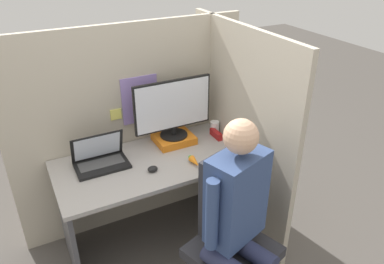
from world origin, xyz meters
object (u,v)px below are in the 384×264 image
at_px(monitor, 173,107).
at_px(office_chair, 229,230).
at_px(coffee_mug, 215,127).
at_px(carrot_toy, 195,162).
at_px(paper_box, 174,139).
at_px(stapler, 216,134).
at_px(person, 238,216).
at_px(laptop, 101,159).

relative_size(monitor, office_chair, 0.60).
bearing_deg(coffee_mug, carrot_toy, -135.85).
distance_m(paper_box, office_chair, 0.85).
bearing_deg(monitor, coffee_mug, -1.51).
bearing_deg(office_chair, stapler, 65.85).
bearing_deg(person, carrot_toy, 85.34).
xyz_separation_m(stapler, person, (-0.38, -0.88, 0.01)).
height_order(monitor, stapler, monitor).
bearing_deg(carrot_toy, coffee_mug, 44.15).
xyz_separation_m(stapler, coffee_mug, (0.03, 0.08, 0.02)).
xyz_separation_m(paper_box, monitor, (0.00, 0.00, 0.26)).
height_order(monitor, carrot_toy, monitor).
distance_m(paper_box, coffee_mug, 0.35).
bearing_deg(office_chair, monitor, 89.59).
bearing_deg(coffee_mug, office_chair, -114.00).
xyz_separation_m(monitor, carrot_toy, (-0.01, -0.36, -0.26)).
distance_m(stapler, person, 0.96).
distance_m(carrot_toy, person, 0.61).
height_order(office_chair, person, person).
height_order(paper_box, person, person).
relative_size(carrot_toy, office_chair, 0.13).
bearing_deg(coffee_mug, stapler, -112.64).
bearing_deg(laptop, paper_box, 6.46).
xyz_separation_m(paper_box, stapler, (0.32, -0.09, -0.00)).
xyz_separation_m(monitor, person, (-0.06, -0.97, -0.25)).
bearing_deg(office_chair, person, -108.48).
bearing_deg(monitor, office_chair, -90.41).
distance_m(paper_box, laptop, 0.58).
height_order(paper_box, coffee_mug, coffee_mug).
height_order(paper_box, monitor, monitor).
height_order(monitor, coffee_mug, monitor).
xyz_separation_m(monitor, stapler, (0.32, -0.09, -0.26)).
distance_m(carrot_toy, office_chair, 0.52).
relative_size(paper_box, person, 0.21).
relative_size(person, coffee_mug, 14.43).
bearing_deg(stapler, coffee_mug, 67.36).
distance_m(person, coffee_mug, 1.05).
relative_size(stapler, office_chair, 0.14).
relative_size(laptop, stapler, 2.56).
bearing_deg(stapler, laptop, 178.66).
distance_m(laptop, office_chair, 0.98).
distance_m(stapler, coffee_mug, 0.09).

